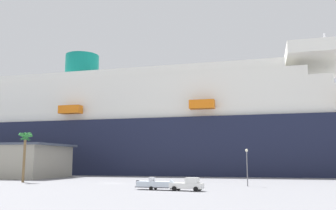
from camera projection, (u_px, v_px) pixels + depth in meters
The scene contains 6 objects.
ground_plane at pixel (146, 177), 111.25m from camera, with size 600.00×600.00×0.00m, color gray.
cruise_ship at pixel (151, 132), 141.42m from camera, with size 242.86×50.93×55.98m.
pickup_truck at pixel (188, 185), 61.46m from camera, with size 5.87×3.06×2.20m.
small_boat_on_trailer at pixel (159, 184), 63.41m from camera, with size 8.73×3.09×2.15m.
palm_tree at pixel (25, 143), 86.89m from camera, with size 3.32×3.30×11.71m.
street_lamp at pixel (247, 162), 73.03m from camera, with size 0.56×0.56×7.31m.
Camera 1 is at (29.41, -79.59, 5.00)m, focal length 39.49 mm.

